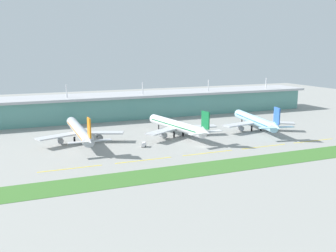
# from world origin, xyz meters

# --- Properties ---
(ground_plane) EXTENTS (600.00, 600.00, 0.00)m
(ground_plane) POSITION_xyz_m (0.00, 0.00, 0.00)
(ground_plane) COLOR gray
(terminal_building) EXTENTS (288.00, 34.00, 26.90)m
(terminal_building) POSITION_xyz_m (-0.00, 103.40, 9.15)
(terminal_building) COLOR #5B9E93
(terminal_building) RESTS_ON ground
(airliner_near) EXTENTS (48.80, 69.83, 18.90)m
(airliner_near) POSITION_xyz_m (-58.58, 35.58, 6.46)
(airliner_near) COLOR #ADB2BC
(airliner_near) RESTS_ON ground
(airliner_middle) EXTENTS (48.08, 63.58, 18.90)m
(airliner_middle) POSITION_xyz_m (-2.08, 28.48, 6.45)
(airliner_middle) COLOR silver
(airliner_middle) RESTS_ON ground
(airliner_far) EXTENTS (48.12, 62.94, 18.90)m
(airliner_far) POSITION_xyz_m (50.97, 24.68, 6.45)
(airliner_far) COLOR #9ED1EA
(airliner_far) RESTS_ON ground
(taxiway_stripe_west) EXTENTS (28.00, 0.70, 0.04)m
(taxiway_stripe_west) POSITION_xyz_m (-71.00, -11.92, 0.02)
(taxiway_stripe_west) COLOR yellow
(taxiway_stripe_west) RESTS_ON ground
(taxiway_stripe_mid_west) EXTENTS (28.00, 0.70, 0.04)m
(taxiway_stripe_mid_west) POSITION_xyz_m (-37.00, -11.92, 0.02)
(taxiway_stripe_mid_west) COLOR yellow
(taxiway_stripe_mid_west) RESTS_ON ground
(taxiway_stripe_centre) EXTENTS (28.00, 0.70, 0.04)m
(taxiway_stripe_centre) POSITION_xyz_m (-3.00, -11.92, 0.02)
(taxiway_stripe_centre) COLOR yellow
(taxiway_stripe_centre) RESTS_ON ground
(taxiway_stripe_mid_east) EXTENTS (28.00, 0.70, 0.04)m
(taxiway_stripe_mid_east) POSITION_xyz_m (31.00, -11.92, 0.02)
(taxiway_stripe_mid_east) COLOR yellow
(taxiway_stripe_mid_east) RESTS_ON ground
(taxiway_stripe_east) EXTENTS (28.00, 0.70, 0.04)m
(taxiway_stripe_east) POSITION_xyz_m (65.00, -11.92, 0.02)
(taxiway_stripe_east) COLOR yellow
(taxiway_stripe_east) RESTS_ON ground
(grass_verge) EXTENTS (300.00, 18.00, 0.10)m
(grass_verge) POSITION_xyz_m (0.00, -34.46, 0.05)
(grass_verge) COLOR #3D702D
(grass_verge) RESTS_ON ground
(baggage_cart) EXTENTS (3.38, 4.02, 2.48)m
(baggage_cart) POSITION_xyz_m (-28.79, 12.08, 1.26)
(baggage_cart) COLOR silver
(baggage_cart) RESTS_ON ground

